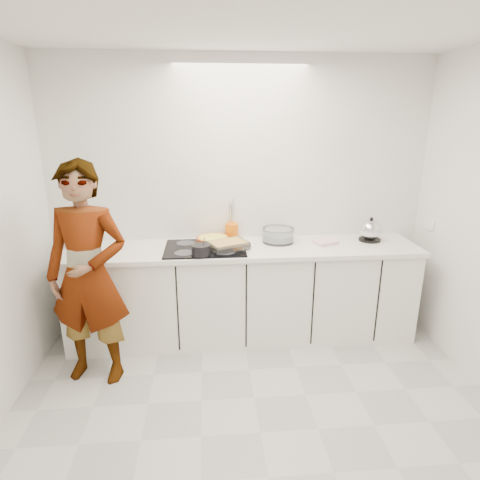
{
  "coord_description": "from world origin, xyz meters",
  "views": [
    {
      "loc": [
        -0.32,
        -2.19,
        2.06
      ],
      "look_at": [
        -0.05,
        1.05,
        1.05
      ],
      "focal_mm": 30.0,
      "sensor_mm": 36.0,
      "label": 1
    }
  ],
  "objects": [
    {
      "name": "floor",
      "position": [
        0.0,
        0.0,
        0.0
      ],
      "size": [
        3.6,
        3.2,
        0.0
      ],
      "primitive_type": "cube",
      "color": "beige",
      "rests_on": "ground"
    },
    {
      "name": "ceiling",
      "position": [
        0.0,
        0.0,
        2.6
      ],
      "size": [
        3.6,
        3.2,
        0.0
      ],
      "primitive_type": "cube",
      "color": "white",
      "rests_on": "wall_back"
    },
    {
      "name": "wall_back",
      "position": [
        0.0,
        1.6,
        1.3
      ],
      "size": [
        3.6,
        0.0,
        2.6
      ],
      "primitive_type": "cube",
      "color": "white",
      "rests_on": "ground"
    },
    {
      "name": "base_cabinets",
      "position": [
        0.0,
        1.28,
        0.43
      ],
      "size": [
        3.2,
        0.58,
        0.87
      ],
      "primitive_type": "cube",
      "color": "white",
      "rests_on": "floor"
    },
    {
      "name": "countertop",
      "position": [
        0.0,
        1.28,
        0.89
      ],
      "size": [
        3.24,
        0.64,
        0.04
      ],
      "primitive_type": "cube",
      "color": "white",
      "rests_on": "base_cabinets"
    },
    {
      "name": "hob",
      "position": [
        -0.35,
        1.26,
        0.92
      ],
      "size": [
        0.72,
        0.54,
        0.01
      ],
      "primitive_type": "cube",
      "color": "black",
      "rests_on": "countertop"
    },
    {
      "name": "tart_dish",
      "position": [
        -0.28,
        1.41,
        0.95
      ],
      "size": [
        0.37,
        0.37,
        0.05
      ],
      "color": "#BD4A1E",
      "rests_on": "hob"
    },
    {
      "name": "saucepan",
      "position": [
        -0.38,
        1.06,
        0.97
      ],
      "size": [
        0.2,
        0.2,
        0.15
      ],
      "color": "black",
      "rests_on": "hob"
    },
    {
      "name": "baking_dish",
      "position": [
        -0.15,
        1.21,
        0.96
      ],
      "size": [
        0.41,
        0.36,
        0.06
      ],
      "color": "silver",
      "rests_on": "hob"
    },
    {
      "name": "mixing_bowl",
      "position": [
        0.34,
        1.41,
        0.97
      ],
      "size": [
        0.31,
        0.31,
        0.14
      ],
      "color": "silver",
      "rests_on": "countertop"
    },
    {
      "name": "tea_towel",
      "position": [
        0.78,
        1.31,
        0.93
      ],
      "size": [
        0.25,
        0.22,
        0.03
      ],
      "primitive_type": "cube",
      "rotation": [
        0.0,
        0.0,
        0.4
      ],
      "color": "white",
      "rests_on": "countertop"
    },
    {
      "name": "kettle",
      "position": [
        1.23,
        1.37,
        1.01
      ],
      "size": [
        0.25,
        0.25,
        0.23
      ],
      "color": "black",
      "rests_on": "countertop"
    },
    {
      "name": "utensil_crock",
      "position": [
        -0.09,
        1.54,
        0.99
      ],
      "size": [
        0.13,
        0.13,
        0.16
      ],
      "primitive_type": "cylinder",
      "rotation": [
        0.0,
        0.0,
        -0.01
      ],
      "color": "orange",
      "rests_on": "countertop"
    },
    {
      "name": "cook",
      "position": [
        -1.25,
        0.76,
        0.88
      ],
      "size": [
        0.71,
        0.53,
        1.77
      ],
      "primitive_type": "imported",
      "rotation": [
        0.0,
        0.0,
        -0.18
      ],
      "color": "white",
      "rests_on": "floor"
    }
  ]
}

